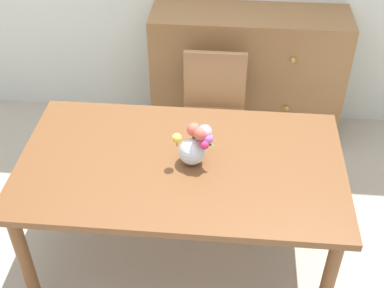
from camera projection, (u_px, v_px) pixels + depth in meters
ground_plane at (183, 255)px, 3.17m from camera, size 12.00×12.00×0.00m
dining_table at (181, 174)px, 2.74m from camera, size 1.71×0.99×0.77m
chair_far at (213, 110)px, 3.48m from camera, size 0.42×0.42×0.90m
dresser at (246, 76)px, 3.86m from camera, size 1.40×0.47×1.00m
flower_vase at (195, 145)px, 2.61m from camera, size 0.22×0.17×0.23m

